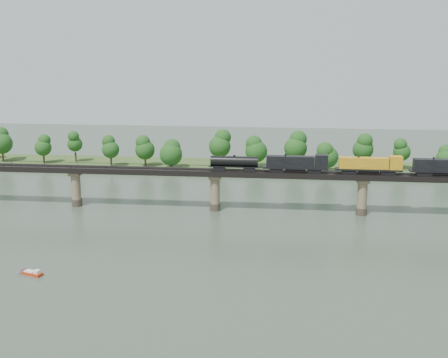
# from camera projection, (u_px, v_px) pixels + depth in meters

# --- Properties ---
(ground) EXTENTS (400.00, 400.00, 0.00)m
(ground) POSITION_uv_depth(u_px,v_px,m) (198.00, 247.00, 127.65)
(ground) COLOR #334134
(ground) RESTS_ON ground
(far_bank) EXTENTS (300.00, 24.00, 1.60)m
(far_bank) POSITION_uv_depth(u_px,v_px,m) (234.00, 167.00, 209.71)
(far_bank) COLOR #324B1E
(far_bank) RESTS_ON ground
(bridge) EXTENTS (236.00, 30.00, 11.50)m
(bridge) POSITION_uv_depth(u_px,v_px,m) (215.00, 191.00, 155.43)
(bridge) COLOR #473A2D
(bridge) RESTS_ON ground
(bridge_superstructure) EXTENTS (220.00, 4.90, 0.75)m
(bridge_superstructure) POSITION_uv_depth(u_px,v_px,m) (215.00, 169.00, 153.99)
(bridge_superstructure) COLOR black
(bridge_superstructure) RESTS_ON bridge
(far_treeline) EXTENTS (289.06, 17.54, 13.60)m
(far_treeline) POSITION_uv_depth(u_px,v_px,m) (210.00, 147.00, 204.45)
(far_treeline) COLOR #382619
(far_treeline) RESTS_ON far_bank
(freight_train) EXTENTS (70.89, 2.76, 4.88)m
(freight_train) POSITION_uv_depth(u_px,v_px,m) (345.00, 165.00, 149.70)
(freight_train) COLOR black
(freight_train) RESTS_ON bridge
(motorboat) EXTENTS (4.58, 2.88, 1.21)m
(motorboat) POSITION_uv_depth(u_px,v_px,m) (33.00, 273.00, 111.82)
(motorboat) COLOR #AD3013
(motorboat) RESTS_ON ground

